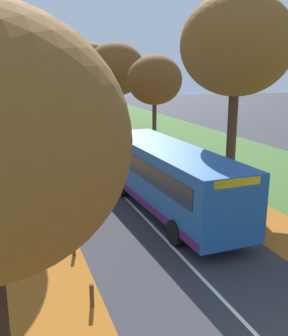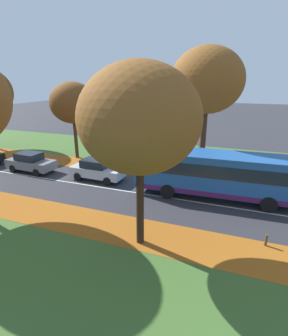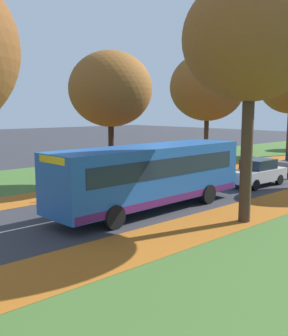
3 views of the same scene
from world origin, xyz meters
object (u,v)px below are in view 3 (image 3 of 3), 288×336
at_px(tree_left_near, 110,89).
at_px(bus, 150,174).
at_px(tree_left_mid, 207,87).
at_px(car_silver_lead, 257,172).
at_px(tree_right_near, 251,40).
at_px(bollard_fourth, 45,196).

relative_size(tree_left_near, bus, 0.78).
bearing_deg(tree_left_mid, car_silver_lead, -29.05).
bearing_deg(bus, tree_left_near, 157.43).
distance_m(tree_left_near, bus, 8.22).
bearing_deg(tree_left_near, bus, -22.57).
bearing_deg(bus, tree_right_near, 20.56).
distance_m(tree_left_near, bollard_fourth, 8.15).
xyz_separation_m(tree_right_near, car_silver_lead, (-4.03, 7.38, -6.54)).
distance_m(tree_left_mid, tree_right_near, 16.17).
bearing_deg(bollard_fourth, tree_left_near, 107.64).
bearing_deg(bollard_fourth, tree_left_mid, 99.00).
distance_m(tree_right_near, bus, 7.16).
relative_size(tree_left_mid, bus, 0.87).
distance_m(tree_left_near, tree_left_mid, 10.33).
height_order(tree_left_near, tree_right_near, tree_right_near).
bearing_deg(tree_left_mid, tree_left_near, -85.94).
xyz_separation_m(bollard_fourth, car_silver_lead, (4.82, 11.85, 0.52)).
height_order(tree_left_near, tree_left_mid, tree_left_mid).
distance_m(bollard_fourth, bus, 5.75).
bearing_deg(car_silver_lead, tree_right_near, -61.35).
relative_size(tree_left_mid, bollard_fourth, 15.75).
height_order(tree_left_mid, car_silver_lead, tree_left_mid).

